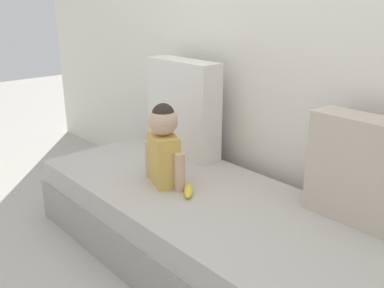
{
  "coord_description": "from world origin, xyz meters",
  "views": [
    {
      "loc": [
        1.37,
        -1.37,
        1.35
      ],
      "look_at": [
        -0.15,
        0.0,
        0.64
      ],
      "focal_mm": 39.81,
      "sensor_mm": 36.0,
      "label": 1
    }
  ],
  "objects_px": {
    "throw_pillow_right": "(366,172)",
    "throw_pillow_left": "(183,108)",
    "couch": "(212,232)",
    "banana": "(188,190)",
    "toddler": "(164,144)"
  },
  "relations": [
    {
      "from": "couch",
      "to": "banana",
      "type": "xyz_separation_m",
      "value": [
        -0.12,
        -0.06,
        0.22
      ]
    },
    {
      "from": "couch",
      "to": "banana",
      "type": "distance_m",
      "value": 0.25
    },
    {
      "from": "throw_pillow_left",
      "to": "throw_pillow_right",
      "type": "distance_m",
      "value": 1.22
    },
    {
      "from": "throw_pillow_right",
      "to": "toddler",
      "type": "distance_m",
      "value": 1.0
    },
    {
      "from": "throw_pillow_right",
      "to": "couch",
      "type": "bearing_deg",
      "value": -151.28
    },
    {
      "from": "couch",
      "to": "banana",
      "type": "relative_size",
      "value": 13.01
    },
    {
      "from": "toddler",
      "to": "throw_pillow_right",
      "type": "bearing_deg",
      "value": 23.34
    },
    {
      "from": "couch",
      "to": "toddler",
      "type": "bearing_deg",
      "value": -168.6
    },
    {
      "from": "throw_pillow_right",
      "to": "throw_pillow_left",
      "type": "bearing_deg",
      "value": 180.0
    },
    {
      "from": "throw_pillow_right",
      "to": "banana",
      "type": "height_order",
      "value": "throw_pillow_right"
    },
    {
      "from": "throw_pillow_left",
      "to": "couch",
      "type": "bearing_deg",
      "value": -28.72
    },
    {
      "from": "banana",
      "to": "toddler",
      "type": "bearing_deg",
      "value": -177.99
    },
    {
      "from": "throw_pillow_left",
      "to": "banana",
      "type": "bearing_deg",
      "value": -38.52
    },
    {
      "from": "throw_pillow_left",
      "to": "toddler",
      "type": "bearing_deg",
      "value": -52.81
    },
    {
      "from": "throw_pillow_left",
      "to": "banana",
      "type": "relative_size",
      "value": 3.52
    }
  ]
}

